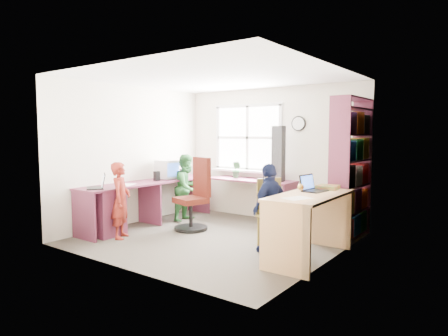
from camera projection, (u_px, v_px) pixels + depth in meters
name	position (u px, v px, depth m)	size (l,w,h in m)	color
room	(219.00, 158.00, 5.99)	(3.64, 3.44, 2.44)	#413B33
l_desk	(140.00, 202.00, 6.53)	(2.38, 2.95, 0.75)	brown
right_desk	(310.00, 212.00, 4.98)	(0.70, 1.45, 0.83)	#F0B778
bookshelf	(351.00, 173.00, 5.91)	(0.30, 1.02, 2.10)	brown
swivel_chair	(195.00, 199.00, 6.56)	(0.69, 0.69, 1.18)	black
wooden_chair	(274.00, 211.00, 5.49)	(0.55, 0.55, 0.96)	olive
crt_monitor	(167.00, 169.00, 7.28)	(0.37, 0.33, 0.34)	white
laptop_left	(98.00, 185.00, 6.02)	(0.43, 0.41, 0.23)	black
laptop_right	(312.00, 187.00, 5.22)	(0.30, 0.35, 0.22)	black
speaker_a	(157.00, 176.00, 7.00)	(0.09, 0.09, 0.17)	black
speaker_b	(179.00, 173.00, 7.51)	(0.10, 0.10, 0.16)	black
cd_tower	(278.00, 154.00, 6.88)	(0.20, 0.18, 0.96)	black
game_box	(328.00, 187.00, 5.40)	(0.29, 0.29, 0.05)	red
paper_a	(126.00, 185.00, 6.45)	(0.33, 0.38, 0.00)	white
paper_b	(297.00, 198.00, 4.64)	(0.32, 0.38, 0.00)	white
potted_plant	(236.00, 170.00, 7.42)	(0.17, 0.14, 0.31)	#2A6A35
person_red	(121.00, 200.00, 6.00)	(0.42, 0.28, 1.15)	maroon
person_green	(187.00, 187.00, 7.23)	(0.59, 0.46, 1.20)	#2A692F
person_navy	(270.00, 208.00, 5.32)	(0.69, 0.29, 1.19)	#141B3F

